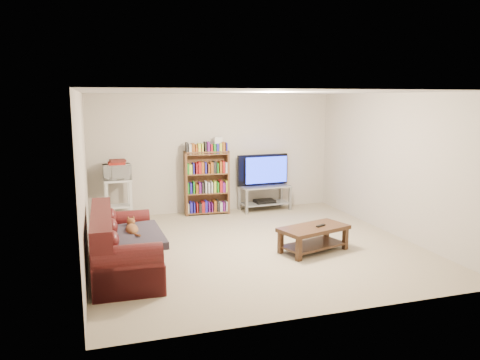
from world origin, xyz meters
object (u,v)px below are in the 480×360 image
object	(u,v)px
tv_stand	(265,194)
sofa	(120,250)
bookshelf	(207,182)
coffee_table	(314,234)

from	to	relation	value
tv_stand	sofa	bearing A→B (deg)	-142.10
sofa	bookshelf	distance (m)	3.38
coffee_table	bookshelf	xyz separation A→B (m)	(-1.01, 2.78, 0.39)
sofa	tv_stand	size ratio (longest dim) A/B	1.84
sofa	coffee_table	bearing A→B (deg)	1.40
sofa	bookshelf	world-z (taller)	bookshelf
tv_stand	bookshelf	distance (m)	1.26
coffee_table	tv_stand	bearing A→B (deg)	68.75
sofa	coffee_table	distance (m)	2.87
bookshelf	sofa	bearing A→B (deg)	-120.56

